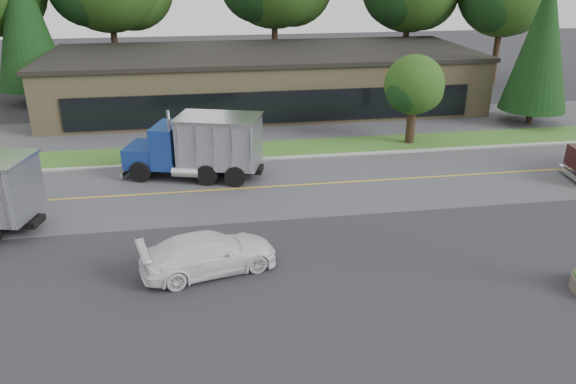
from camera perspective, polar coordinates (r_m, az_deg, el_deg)
name	(u,v)px	position (r m, az deg, el deg)	size (l,w,h in m)	color
ground	(294,279)	(20.87, 0.63, -8.84)	(140.00, 140.00, 0.00)	#36363C
road	(265,187)	(28.84, -2.37, 0.48)	(60.00, 8.00, 0.02)	slate
center_line	(265,187)	(28.84, -2.37, 0.48)	(60.00, 0.12, 0.01)	gold
curb	(256,160)	(32.74, -3.26, 3.24)	(60.00, 0.30, 0.12)	#9E9E99
grass_verge	(253,151)	(34.44, -3.58, 4.23)	(60.00, 3.40, 0.03)	#316322
far_parking	(246,128)	(39.19, -4.32, 6.52)	(60.00, 7.00, 0.02)	slate
strip_mall	(264,81)	(44.70, -2.49, 11.24)	(32.00, 12.00, 4.00)	#8C7B56
evergreen_left	(23,16)	(49.42, -25.30, 15.87)	(5.40, 5.40, 12.26)	#382619
evergreen_right	(542,42)	(42.66, 24.42, 13.70)	(4.51, 4.51, 10.25)	#382619
tree_verge	(415,88)	(35.86, 12.74, 10.31)	(3.89, 3.66, 5.54)	#382619
dump_truck_blue	(201,145)	(29.97, -8.80, 4.76)	(7.56, 4.46, 3.36)	black
rally_car	(209,253)	(21.24, -8.04, -6.16)	(2.07, 5.10, 1.48)	silver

